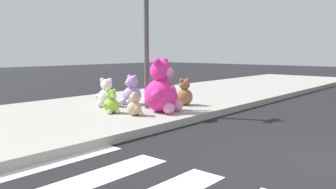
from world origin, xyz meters
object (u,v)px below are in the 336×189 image
object	(u,v)px
plush_white	(106,95)
plush_lavender	(131,93)
sign_pole	(146,34)
plush_tan	(135,106)
plush_teal	(165,95)
plush_brown	(184,94)
plush_pink_large	(162,90)
plush_lime	(112,103)

from	to	relation	value
plush_white	plush_lavender	world-z (taller)	plush_lavender
sign_pole	plush_white	xyz separation A→B (m)	(-0.44, 0.93, -1.43)
plush_white	plush_tan	distance (m)	1.42
plush_teal	plush_brown	size ratio (longest dim) A/B	0.81
plush_pink_large	plush_lavender	world-z (taller)	plush_pink_large
plush_pink_large	plush_brown	bearing A→B (deg)	12.12
plush_pink_large	plush_lime	xyz separation A→B (m)	(-0.82, 0.70, -0.26)
plush_white	plush_tan	world-z (taller)	plush_white
plush_white	plush_teal	xyz separation A→B (m)	(1.30, -0.71, -0.06)
plush_lavender	plush_teal	distance (m)	0.86
plush_pink_large	plush_teal	xyz separation A→B (m)	(0.99, 0.80, -0.25)
plush_brown	plush_lime	bearing A→B (deg)	165.72
sign_pole	plush_teal	xyz separation A→B (m)	(0.86, 0.21, -1.49)
sign_pole	plush_teal	size ratio (longest dim) A/B	6.03
plush_pink_large	plush_white	bearing A→B (deg)	101.71
plush_teal	plush_tan	world-z (taller)	plush_teal
plush_lime	plush_pink_large	bearing A→B (deg)	-40.39
plush_brown	plush_tan	bearing A→B (deg)	-177.13
plush_lime	plush_tan	bearing A→B (deg)	-75.48
plush_lime	plush_brown	bearing A→B (deg)	-14.28
plush_white	plush_tan	bearing A→B (deg)	-104.90
plush_brown	plush_lavender	bearing A→B (deg)	127.26
plush_pink_large	plush_brown	size ratio (longest dim) A/B	1.78
plush_white	plush_lime	xyz separation A→B (m)	(-0.51, -0.81, -0.06)
plush_lavender	plush_lime	bearing A→B (deg)	-153.06
plush_tan	plush_teal	bearing A→B (deg)	21.57
plush_lavender	plush_teal	bearing A→B (deg)	-32.23
plush_lime	plush_teal	bearing A→B (deg)	3.04
plush_white	plush_brown	bearing A→B (deg)	-43.39
plush_white	plush_teal	size ratio (longest dim) A/B	1.27
plush_teal	plush_brown	bearing A→B (deg)	-84.18
sign_pole	plush_brown	xyz separation A→B (m)	(0.92, -0.36, -1.44)
sign_pole	plush_lavender	world-z (taller)	sign_pole
plush_lime	plush_brown	xyz separation A→B (m)	(1.87, -0.48, 0.06)
plush_pink_large	plush_white	world-z (taller)	plush_pink_large
plush_tan	plush_brown	distance (m)	1.73
sign_pole	plush_brown	size ratio (longest dim) A/B	4.89
plush_lavender	plush_brown	bearing A→B (deg)	-52.74
plush_lavender	sign_pole	bearing A→B (deg)	-101.78
plush_lavender	plush_lime	distance (m)	1.22
plush_pink_large	sign_pole	bearing A→B (deg)	77.96
plush_lavender	plush_brown	xyz separation A→B (m)	(0.78, -1.03, -0.03)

